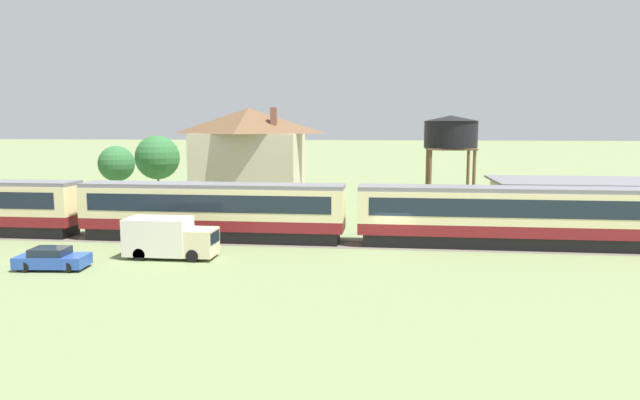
% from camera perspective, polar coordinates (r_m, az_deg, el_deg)
% --- Properties ---
extents(ground_plane, '(600.00, 600.00, 0.00)m').
position_cam_1_polar(ground_plane, '(40.31, 7.20, -4.68)').
color(ground_plane, '#707F51').
extents(passenger_train, '(81.24, 2.91, 4.23)m').
position_cam_1_polar(passenger_train, '(40.80, 3.52, -1.15)').
color(passenger_train, maroon).
rests_on(passenger_train, ground_plane).
extents(railway_track, '(145.78, 3.60, 0.04)m').
position_cam_1_polar(railway_track, '(41.68, -2.54, -4.22)').
color(railway_track, '#665B51').
rests_on(railway_track, ground_plane).
extents(station_building, '(13.77, 9.90, 3.88)m').
position_cam_1_polar(station_building, '(52.82, 24.16, -0.24)').
color(station_building, beige).
rests_on(station_building, ground_plane).
extents(station_house_brown_roof, '(10.57, 7.81, 10.10)m').
position_cam_1_polar(station_house_brown_roof, '(55.18, -7.10, 4.03)').
color(station_house_brown_roof, beige).
rests_on(station_house_brown_roof, ground_plane).
extents(water_tower, '(4.88, 4.88, 9.33)m').
position_cam_1_polar(water_tower, '(51.77, 12.95, 6.48)').
color(water_tower, brown).
rests_on(water_tower, ground_plane).
extents(parked_car_blue, '(4.18, 2.24, 1.29)m').
position_cam_1_polar(parked_car_blue, '(37.34, -25.22, -5.35)').
color(parked_car_blue, '#284CA8').
rests_on(parked_car_blue, ground_plane).
extents(delivery_truck_cream, '(5.75, 2.28, 2.58)m').
position_cam_1_polar(delivery_truck_cream, '(37.80, -14.92, -3.67)').
color(delivery_truck_cream, beige).
rests_on(delivery_truck_cream, ground_plane).
extents(yard_tree_0, '(5.03, 5.03, 7.35)m').
position_cam_1_polar(yard_tree_0, '(67.78, -15.95, 4.11)').
color(yard_tree_0, brown).
rests_on(yard_tree_0, ground_plane).
extents(yard_tree_1, '(3.68, 3.68, 6.38)m').
position_cam_1_polar(yard_tree_1, '(62.39, -19.68, 3.41)').
color(yard_tree_1, brown).
rests_on(yard_tree_1, ground_plane).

